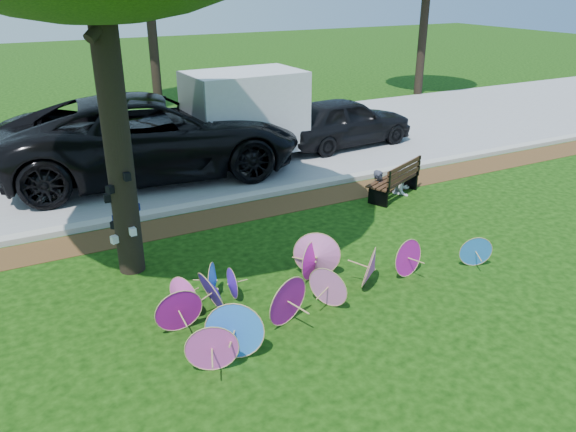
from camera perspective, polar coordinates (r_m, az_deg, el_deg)
name	(u,v)px	position (r m, az deg, el deg)	size (l,w,h in m)	color
ground	(321,325)	(8.49, 3.36, -10.95)	(90.00, 90.00, 0.00)	black
mulch_strip	(213,218)	(12.09, -7.63, -0.23)	(90.00, 1.00, 0.01)	#472D16
curb	(202,205)	(12.68, -8.76, 1.10)	(90.00, 0.30, 0.12)	#B7B5AD
street	(152,159)	(16.47, -13.62, 5.68)	(90.00, 8.00, 0.01)	gray
parasol_pile	(286,287)	(8.69, -0.20, -7.21)	(5.92, 2.16, 0.82)	#BE149A
black_van	(153,136)	(14.81, -13.55, 7.93)	(3.44, 7.47, 2.08)	black
dark_pickup	(344,122)	(17.27, 5.73, 9.53)	(1.74, 4.33, 1.48)	black
cargo_trailer	(245,111)	(15.71, -4.34, 10.58)	(3.05, 1.93, 2.74)	silver
park_bench	(393,179)	(13.32, 10.58, 3.73)	(1.62, 0.62, 0.85)	black
person_left	(380,171)	(13.08, 9.30, 4.50)	(0.47, 0.31, 1.30)	#333545
person_right	(404,169)	(13.51, 11.69, 4.74)	(0.59, 0.46, 1.21)	silver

